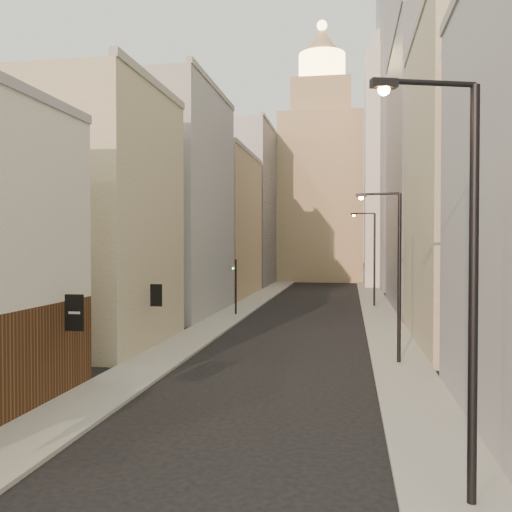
{
  "coord_description": "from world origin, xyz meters",
  "views": [
    {
      "loc": [
        3.79,
        -7.71,
        6.45
      ],
      "look_at": [
        -1.27,
        23.19,
        5.73
      ],
      "focal_mm": 40.0,
      "sensor_mm": 36.0,
      "label": 1
    }
  ],
  "objects_px": {
    "traffic_light_left": "(236,278)",
    "streetlamp_near": "(463,267)",
    "streetlamp_mid": "(395,267)",
    "streetlamp_far": "(372,253)",
    "white_tower": "(393,160)",
    "clock_tower": "(322,179)"
  },
  "relations": [
    {
      "from": "streetlamp_mid",
      "to": "traffic_light_left",
      "type": "xyz_separation_m",
      "value": [
        -12.24,
        18.38,
        -1.87
      ]
    },
    {
      "from": "traffic_light_left",
      "to": "white_tower",
      "type": "bearing_deg",
      "value": -131.85
    },
    {
      "from": "streetlamp_far",
      "to": "traffic_light_left",
      "type": "distance_m",
      "value": 15.1
    },
    {
      "from": "clock_tower",
      "to": "streetlamp_mid",
      "type": "bearing_deg",
      "value": -84.06
    },
    {
      "from": "streetlamp_far",
      "to": "streetlamp_near",
      "type": "bearing_deg",
      "value": -99.49
    },
    {
      "from": "clock_tower",
      "to": "traffic_light_left",
      "type": "bearing_deg",
      "value": -95.74
    },
    {
      "from": "streetlamp_near",
      "to": "streetlamp_far",
      "type": "height_order",
      "value": "streetlamp_near"
    },
    {
      "from": "white_tower",
      "to": "streetlamp_far",
      "type": "relative_size",
      "value": 4.39
    },
    {
      "from": "traffic_light_left",
      "to": "streetlamp_near",
      "type": "bearing_deg",
      "value": 91.68
    },
    {
      "from": "streetlamp_near",
      "to": "streetlamp_mid",
      "type": "relative_size",
      "value": 1.13
    },
    {
      "from": "streetlamp_near",
      "to": "streetlamp_far",
      "type": "relative_size",
      "value": 1.09
    },
    {
      "from": "clock_tower",
      "to": "streetlamp_near",
      "type": "xyz_separation_m",
      "value": [
        7.48,
        -85.48,
        -11.76
      ]
    },
    {
      "from": "clock_tower",
      "to": "white_tower",
      "type": "bearing_deg",
      "value": -51.84
    },
    {
      "from": "streetlamp_near",
      "to": "streetlamp_mid",
      "type": "distance_m",
      "value": 16.59
    },
    {
      "from": "streetlamp_mid",
      "to": "streetlamp_far",
      "type": "xyz_separation_m",
      "value": [
        -0.13,
        27.14,
        0.2
      ]
    },
    {
      "from": "white_tower",
      "to": "streetlamp_far",
      "type": "xyz_separation_m",
      "value": [
        -3.96,
        -27.76,
        -13.2
      ]
    },
    {
      "from": "streetlamp_mid",
      "to": "traffic_light_left",
      "type": "height_order",
      "value": "streetlamp_mid"
    },
    {
      "from": "white_tower",
      "to": "streetlamp_mid",
      "type": "distance_m",
      "value": 56.65
    },
    {
      "from": "white_tower",
      "to": "streetlamp_near",
      "type": "bearing_deg",
      "value": -92.82
    },
    {
      "from": "clock_tower",
      "to": "streetlamp_far",
      "type": "xyz_separation_m",
      "value": [
        7.04,
        -41.76,
        -12.23
      ]
    },
    {
      "from": "streetlamp_far",
      "to": "traffic_light_left",
      "type": "height_order",
      "value": "streetlamp_far"
    },
    {
      "from": "white_tower",
      "to": "streetlamp_near",
      "type": "height_order",
      "value": "white_tower"
    }
  ]
}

